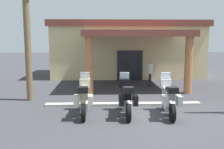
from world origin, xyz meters
name	(u,v)px	position (x,y,z in m)	size (l,w,h in m)	color
ground_plane	(151,115)	(0.00, 0.00, 0.00)	(80.00, 80.00, 0.00)	#38383D
motel_building	(126,48)	(-0.02, 10.74, 2.18)	(11.70, 10.51, 4.24)	beige
motorcycle_cream	(84,98)	(-2.66, 0.06, 0.70)	(0.71, 2.21, 1.61)	black
motorcycle_black	(126,98)	(-1.01, -0.03, 0.70)	(0.71, 2.21, 1.61)	black
motorcycle_silver	(169,98)	(0.65, -0.12, 0.70)	(0.73, 2.21, 1.61)	black
pedestrian	(150,71)	(0.99, 5.75, 0.96)	(0.32, 0.52, 1.67)	black
palm_tree_roadside	(26,1)	(-5.47, 2.60, 4.73)	(2.06, 2.17, 6.44)	brown
curb_strip	(123,104)	(-1.01, 1.42, 0.06)	(6.96, 0.36, 0.12)	#ADA89E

